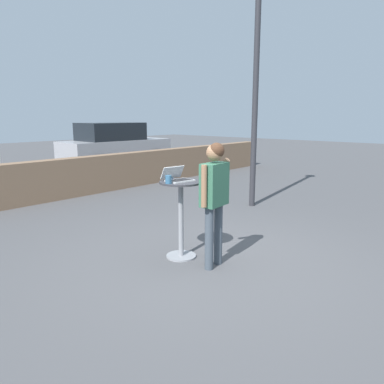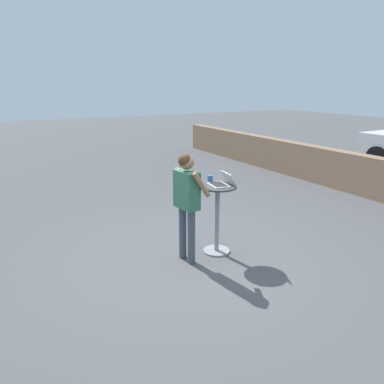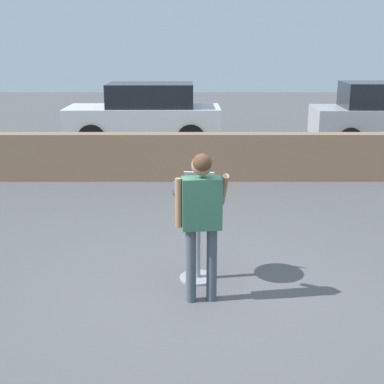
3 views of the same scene
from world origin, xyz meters
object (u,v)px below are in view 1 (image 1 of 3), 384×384
at_px(parked_car_further_down, 115,145).
at_px(street_lamp, 257,45).
at_px(laptop, 178,178).
at_px(standing_person, 214,190).
at_px(coffee_mug, 169,179).
at_px(cafe_table, 181,212).

distance_m(parked_car_further_down, street_lamp, 8.03).
bearing_deg(street_lamp, parked_car_further_down, 75.28).
distance_m(laptop, standing_person, 0.62).
bearing_deg(laptop, coffee_mug, -165.42).
bearing_deg(cafe_table, standing_person, -86.38).
height_order(laptop, parked_car_further_down, parked_car_further_down).
bearing_deg(laptop, street_lamp, 14.69).
xyz_separation_m(laptop, standing_person, (0.03, -0.61, -0.09)).
relative_size(parked_car_further_down, street_lamp, 0.80).
bearing_deg(standing_person, street_lamp, 24.41).
relative_size(standing_person, street_lamp, 0.30).
distance_m(coffee_mug, street_lamp, 4.21).
relative_size(cafe_table, street_lamp, 0.20).
xyz_separation_m(laptop, parked_car_further_down, (5.18, 8.24, -0.27)).
height_order(laptop, coffee_mug, laptop).
bearing_deg(standing_person, coffee_mug, 115.18).
bearing_deg(parked_car_further_down, laptop, -122.17).
relative_size(cafe_table, parked_car_further_down, 0.25).
relative_size(coffee_mug, street_lamp, 0.02).
relative_size(laptop, coffee_mug, 3.18).
distance_m(standing_person, parked_car_further_down, 10.24).
bearing_deg(laptop, cafe_table, -96.35).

